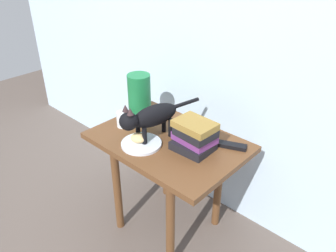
{
  "coord_description": "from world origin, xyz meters",
  "views": [
    {
      "loc": [
        1.0,
        -1.08,
        1.52
      ],
      "look_at": [
        0.0,
        0.0,
        0.68
      ],
      "focal_mm": 36.13,
      "sensor_mm": 36.0,
      "label": 1
    }
  ],
  "objects_px": {
    "book_stack": "(194,136)",
    "candle_jar": "(123,120)",
    "green_vase": "(139,97)",
    "cat": "(150,117)",
    "side_table": "(168,154)",
    "plate": "(141,144)",
    "tv_remote": "(231,145)",
    "bread_roll": "(139,138)"
  },
  "relations": [
    {
      "from": "bread_roll",
      "to": "cat",
      "type": "height_order",
      "value": "cat"
    },
    {
      "from": "plate",
      "to": "cat",
      "type": "relative_size",
      "value": 0.43
    },
    {
      "from": "side_table",
      "to": "bread_roll",
      "type": "distance_m",
      "value": 0.2
    },
    {
      "from": "book_stack",
      "to": "candle_jar",
      "type": "xyz_separation_m",
      "value": [
        -0.43,
        -0.08,
        -0.04
      ]
    },
    {
      "from": "cat",
      "to": "tv_remote",
      "type": "bearing_deg",
      "value": 32.87
    },
    {
      "from": "green_vase",
      "to": "side_table",
      "type": "bearing_deg",
      "value": -13.49
    },
    {
      "from": "plate",
      "to": "tv_remote",
      "type": "height_order",
      "value": "tv_remote"
    },
    {
      "from": "plate",
      "to": "green_vase",
      "type": "xyz_separation_m",
      "value": [
        -0.22,
        0.2,
        0.12
      ]
    },
    {
      "from": "bread_roll",
      "to": "candle_jar",
      "type": "distance_m",
      "value": 0.21
    },
    {
      "from": "plate",
      "to": "tv_remote",
      "type": "distance_m",
      "value": 0.45
    },
    {
      "from": "tv_remote",
      "to": "book_stack",
      "type": "bearing_deg",
      "value": -155.01
    },
    {
      "from": "cat",
      "to": "tv_remote",
      "type": "height_order",
      "value": "cat"
    },
    {
      "from": "tv_remote",
      "to": "candle_jar",
      "type": "bearing_deg",
      "value": 178.98
    },
    {
      "from": "bread_roll",
      "to": "candle_jar",
      "type": "height_order",
      "value": "candle_jar"
    },
    {
      "from": "side_table",
      "to": "green_vase",
      "type": "relative_size",
      "value": 2.98
    },
    {
      "from": "book_stack",
      "to": "tv_remote",
      "type": "distance_m",
      "value": 0.2
    },
    {
      "from": "cat",
      "to": "book_stack",
      "type": "distance_m",
      "value": 0.24
    },
    {
      "from": "bread_roll",
      "to": "tv_remote",
      "type": "xyz_separation_m",
      "value": [
        0.35,
        0.29,
        -0.03
      ]
    },
    {
      "from": "side_table",
      "to": "book_stack",
      "type": "bearing_deg",
      "value": 7.75
    },
    {
      "from": "candle_jar",
      "to": "green_vase",
      "type": "bearing_deg",
      "value": 91.16
    },
    {
      "from": "side_table",
      "to": "book_stack",
      "type": "distance_m",
      "value": 0.23
    },
    {
      "from": "plate",
      "to": "bread_roll",
      "type": "xyz_separation_m",
      "value": [
        -0.01,
        -0.01,
        0.03
      ]
    },
    {
      "from": "side_table",
      "to": "plate",
      "type": "bearing_deg",
      "value": -116.19
    },
    {
      "from": "cat",
      "to": "green_vase",
      "type": "relative_size",
      "value": 1.81
    },
    {
      "from": "book_stack",
      "to": "green_vase",
      "type": "relative_size",
      "value": 0.79
    },
    {
      "from": "bread_roll",
      "to": "book_stack",
      "type": "xyz_separation_m",
      "value": [
        0.23,
        0.16,
        0.04
      ]
    },
    {
      "from": "cat",
      "to": "book_stack",
      "type": "relative_size",
      "value": 2.3
    },
    {
      "from": "candle_jar",
      "to": "tv_remote",
      "type": "distance_m",
      "value": 0.6
    },
    {
      "from": "plate",
      "to": "side_table",
      "type": "bearing_deg",
      "value": 63.81
    },
    {
      "from": "side_table",
      "to": "green_vase",
      "type": "distance_m",
      "value": 0.36
    },
    {
      "from": "book_stack",
      "to": "green_vase",
      "type": "height_order",
      "value": "green_vase"
    },
    {
      "from": "side_table",
      "to": "candle_jar",
      "type": "xyz_separation_m",
      "value": [
        -0.28,
        -0.06,
        0.13
      ]
    },
    {
      "from": "green_vase",
      "to": "candle_jar",
      "type": "xyz_separation_m",
      "value": [
        0.0,
        -0.13,
        -0.09
      ]
    },
    {
      "from": "green_vase",
      "to": "book_stack",
      "type": "bearing_deg",
      "value": -6.07
    },
    {
      "from": "side_table",
      "to": "plate",
      "type": "distance_m",
      "value": 0.17
    },
    {
      "from": "green_vase",
      "to": "cat",
      "type": "bearing_deg",
      "value": -30.98
    },
    {
      "from": "side_table",
      "to": "bread_roll",
      "type": "height_order",
      "value": "bread_roll"
    },
    {
      "from": "candle_jar",
      "to": "book_stack",
      "type": "bearing_deg",
      "value": 11.08
    },
    {
      "from": "plate",
      "to": "bread_roll",
      "type": "bearing_deg",
      "value": -154.36
    },
    {
      "from": "green_vase",
      "to": "candle_jar",
      "type": "height_order",
      "value": "green_vase"
    },
    {
      "from": "plate",
      "to": "cat",
      "type": "height_order",
      "value": "cat"
    },
    {
      "from": "bread_roll",
      "to": "tv_remote",
      "type": "bearing_deg",
      "value": 39.65
    }
  ]
}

